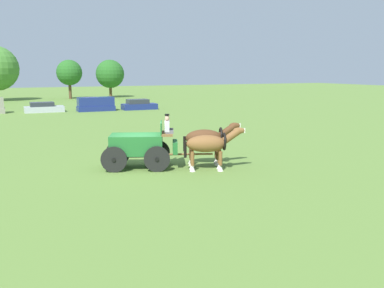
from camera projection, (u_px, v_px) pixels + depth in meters
ground_plane at (137, 168)px, 21.40m from camera, size 220.00×220.00×0.00m
show_wagon at (140, 145)px, 21.20m from camera, size 5.59×3.00×2.76m
draft_horse_near at (207, 139)px, 22.00m from camera, size 2.93×1.63×2.24m
draft_horse_off at (209, 145)px, 20.74m from camera, size 2.94×1.61×2.17m
parked_vehicle_c at (44, 108)px, 49.73m from camera, size 4.54×1.84×1.21m
parked_vehicle_d at (96, 104)px, 51.21m from camera, size 4.53×1.91×1.71m
parked_vehicle_e at (139, 105)px, 53.19m from camera, size 4.42×2.01×1.32m
tree_d at (69, 73)px, 72.19m from camera, size 4.42×4.42×6.78m
tree_e at (110, 74)px, 76.03m from camera, size 5.16×5.16×6.89m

